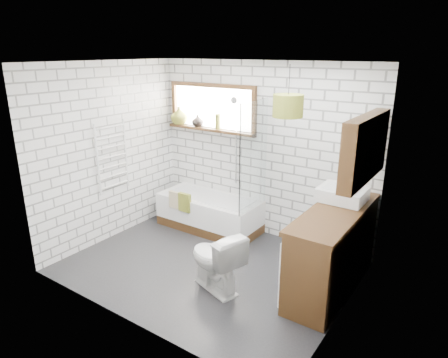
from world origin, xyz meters
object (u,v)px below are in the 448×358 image
Objects in this scene: basin at (342,194)px; bathtub at (209,213)px; pendant at (288,106)px; vanity at (333,250)px; toilet at (215,260)px.

bathtub is at bearing 175.63° from basin.
pendant reaches higher than basin.
pendant reaches higher than bathtub.
vanity is 2.27× the size of toilet.
toilet is at bearing -51.20° from bathtub.
pendant is at bearing 141.47° from toilet.
basin reaches higher than vanity.
vanity reaches higher than bathtub.
basin is (2.05, -0.16, 0.78)m from bathtub.
vanity is 0.65m from basin.
basin reaches higher than toilet.
pendant is at bearing -140.84° from vanity.
pendant is (-0.40, -0.72, 1.07)m from basin.
toilet reaches higher than bathtub.
vanity is at bearing 144.15° from toilet.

